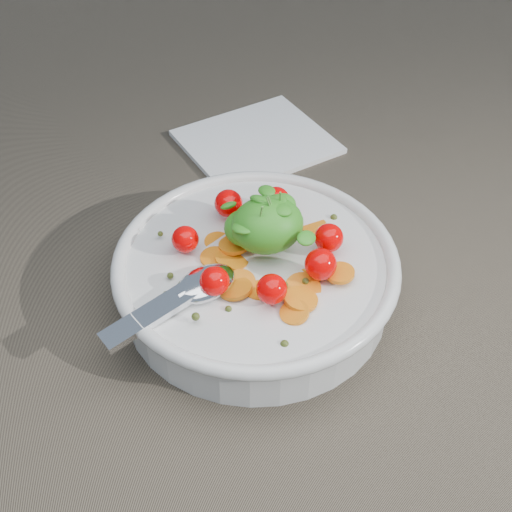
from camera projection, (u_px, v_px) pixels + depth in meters
name	position (u px, v px, depth m)	size (l,w,h in m)	color
ground	(259.00, 301.00, 0.60)	(6.00, 6.00, 0.00)	#675B49
bowl	(256.00, 273.00, 0.58)	(0.28, 0.26, 0.11)	silver
napkin	(256.00, 142.00, 0.78)	(0.17, 0.15, 0.01)	white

